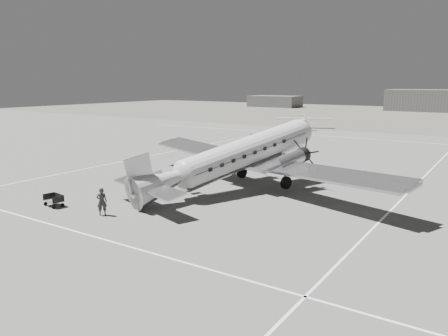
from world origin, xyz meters
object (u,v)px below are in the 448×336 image
Objects in this scene: light_plane_left at (303,122)px; baggage_cart_far at (54,200)px; dc3_airliner at (237,158)px; ramp_agent at (157,184)px; shed_secondary at (275,101)px; passenger at (160,184)px; baggage_cart_near at (140,192)px; ground_crew at (102,201)px.

baggage_cart_far is at bearing -110.91° from light_plane_left.
dc3_airliner is 6.88m from ramp_agent.
passenger is (50.62, -119.60, -1.08)m from shed_secondary.
baggage_cart_near is at bearing -67.56° from shed_secondary.
baggage_cart_far is at bearing -109.49° from dc3_airliner.
shed_secondary is 11.76× the size of baggage_cart_far.
baggage_cart_far is at bearing -140.91° from baggage_cart_near.
baggage_cart_far is at bearing 166.16° from passenger.
baggage_cart_near is at bearing -106.63° from light_plane_left.
dc3_airliner is 18.50× the size of baggage_cart_far.
ramp_agent is 0.31m from passenger.
shed_secondary is at bearing 41.44° from passenger.
baggage_cart_far is at bearing -69.84° from shed_secondary.
dc3_airliner reaches higher than baggage_cart_far.
ramp_agent reaches higher than ground_crew.
baggage_cart_near is at bearing -120.42° from ground_crew.
shed_secondary reaches higher than ground_crew.
dc3_airliner is at bearing -23.91° from passenger.
baggage_cart_far is 0.83× the size of passenger.
light_plane_left is 61.43m from baggage_cart_far.
dc3_airliner is 6.62m from passenger.
baggage_cart_near is 1.23× the size of baggage_cart_far.
dc3_airliner is 14.86× the size of ground_crew.
dc3_airliner is 14.43m from baggage_cart_far.
dc3_airliner reaches higher than ramp_agent.
ground_crew reaches higher than baggage_cart_far.
baggage_cart_near is 6.22m from baggage_cart_far.
shed_secondary is 1.66× the size of light_plane_left.
baggage_cart_near is 1.83m from passenger.
baggage_cart_near is 0.98× the size of ground_crew.
dc3_airliner is 15.37× the size of passenger.
passenger is at bearing 5.71° from ramp_agent.
dc3_airliner reaches higher than passenger.
ramp_agent is (-4.40, -5.01, -1.73)m from dc3_airliner.
shed_secondary is at bearing 98.12° from baggage_cart_near.
passenger is (-4.30, -4.71, -1.78)m from dc3_airliner.
light_plane_left is at bearing 105.19° from baggage_cart_far.
shed_secondary is at bearing 132.88° from dc3_airliner.
light_plane_left is at bearing 124.78° from dc3_airliner.
passenger is at bearing 58.35° from baggage_cart_near.
baggage_cart_far is (46.38, -126.30, -1.57)m from shed_secondary.
ramp_agent is 1.05× the size of passenger.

